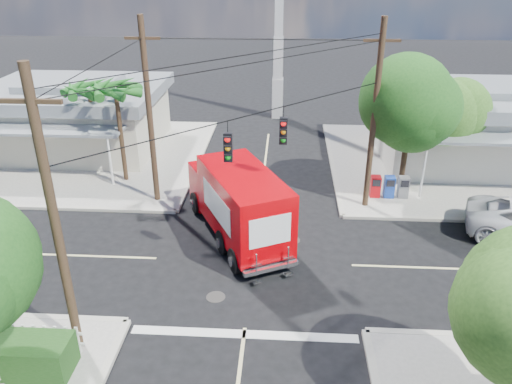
{
  "coord_description": "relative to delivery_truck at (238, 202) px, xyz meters",
  "views": [
    {
      "loc": [
        1.19,
        -17.06,
        11.33
      ],
      "look_at": [
        0.0,
        2.0,
        2.2
      ],
      "focal_mm": 35.0,
      "sensor_mm": 36.0,
      "label": 1
    }
  ],
  "objects": [
    {
      "name": "palm_nw_back",
      "position": [
        -8.71,
        6.96,
        3.0
      ],
      "size": [
        3.01,
        3.08,
        5.19
      ],
      "color": "#422D1C",
      "rests_on": "sidewalk_nw"
    },
    {
      "name": "utility_poles",
      "position": [
        -0.79,
        -0.44,
        3.01
      ],
      "size": [
        12.0,
        10.68,
        9.0
      ],
      "color": "#473321",
      "rests_on": "ground"
    },
    {
      "name": "delivery_truck",
      "position": [
        0.0,
        0.0,
        0.0
      ],
      "size": [
        5.32,
        7.78,
        3.28
      ],
      "color": "black",
      "rests_on": "ground"
    },
    {
      "name": "building_ne",
      "position": [
        13.29,
        9.92,
        0.65
      ],
      "size": [
        11.8,
        10.2,
        4.5
      ],
      "color": "silver",
      "rests_on": "sidewalk_ne"
    },
    {
      "name": "road_markings",
      "position": [
        0.79,
        -3.51,
        -1.66
      ],
      "size": [
        32.0,
        32.0,
        0.01
      ],
      "color": "beige",
      "rests_on": "ground"
    },
    {
      "name": "tree_ne_front",
      "position": [
        8.0,
        4.72,
        3.1
      ],
      "size": [
        4.21,
        4.14,
        6.66
      ],
      "color": "#422D1C",
      "rests_on": "sidewalk_ne"
    },
    {
      "name": "sidewalk_nw",
      "position": [
        -10.09,
        8.84,
        -1.6
      ],
      "size": [
        14.12,
        14.12,
        0.14
      ],
      "color": "gray",
      "rests_on": "ground"
    },
    {
      "name": "palm_nw_front",
      "position": [
        -6.71,
        5.46,
        3.38
      ],
      "size": [
        3.01,
        3.08,
        5.59
      ],
      "color": "#422D1C",
      "rests_on": "sidewalk_nw"
    },
    {
      "name": "sidewalk_ne",
      "position": [
        11.67,
        8.84,
        -1.6
      ],
      "size": [
        14.12,
        14.12,
        0.14
      ],
      "color": "gray",
      "rests_on": "ground"
    },
    {
      "name": "building_nw",
      "position": [
        -11.21,
        10.42,
        0.55
      ],
      "size": [
        10.8,
        10.2,
        4.3
      ],
      "color": "beige",
      "rests_on": "sidewalk_nw"
    },
    {
      "name": "radio_tower",
      "position": [
        1.29,
        17.96,
        3.97
      ],
      "size": [
        0.8,
        0.8,
        17.0
      ],
      "color": "silver",
      "rests_on": "ground"
    },
    {
      "name": "ground",
      "position": [
        0.79,
        -2.04,
        -1.67
      ],
      "size": [
        120.0,
        120.0,
        0.0
      ],
      "primitive_type": "plane",
      "color": "black",
      "rests_on": "ground"
    },
    {
      "name": "vending_boxes",
      "position": [
        7.29,
        4.16,
        -0.98
      ],
      "size": [
        1.9,
        0.5,
        1.1
      ],
      "color": "#BB080F",
      "rests_on": "sidewalk_ne"
    },
    {
      "name": "tree_ne_back",
      "position": [
        10.6,
        6.92,
        2.52
      ],
      "size": [
        3.77,
        3.66,
        5.82
      ],
      "color": "#422D1C",
      "rests_on": "sidewalk_ne"
    }
  ]
}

